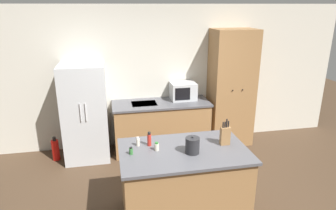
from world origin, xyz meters
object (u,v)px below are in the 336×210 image
object	(u,v)px
refrigerator	(85,112)
spice_bottle_tall_dark	(138,142)
kettle	(192,145)
fire_extinguisher	(56,150)
knife_block	(225,135)
spice_bottle_amber_oil	(131,151)
pantry_cabinet	(231,88)
microwave	(183,91)
spice_bottle_short_red	(157,147)
spice_bottle_green_herb	(149,139)

from	to	relation	value
refrigerator	spice_bottle_tall_dark	xyz separation A→B (m)	(0.73, -1.67, 0.16)
kettle	fire_extinguisher	bearing A→B (deg)	134.16
knife_block	spice_bottle_amber_oil	distance (m)	1.16
pantry_cabinet	knife_block	world-z (taller)	pantry_cabinet
pantry_cabinet	microwave	xyz separation A→B (m)	(-0.92, 0.07, -0.02)
refrigerator	spice_bottle_short_red	distance (m)	2.07
microwave	spice_bottle_tall_dark	size ratio (longest dim) A/B	3.94
kettle	microwave	bearing A→B (deg)	78.75
pantry_cabinet	fire_extinguisher	bearing A→B (deg)	-177.87
spice_bottle_short_red	spice_bottle_green_herb	distance (m)	0.17
spice_bottle_amber_oil	microwave	bearing A→B (deg)	60.88
microwave	knife_block	distance (m)	2.00
pantry_cabinet	spice_bottle_green_herb	distance (m)	2.54
knife_block	spice_bottle_green_herb	xyz separation A→B (m)	(-0.92, 0.16, -0.04)
spice_bottle_short_red	kettle	size ratio (longest dim) A/B	0.48
knife_block	fire_extinguisher	xyz separation A→B (m)	(-2.35, 1.81, -0.87)
microwave	spice_bottle_tall_dark	distance (m)	2.10
refrigerator	knife_block	bearing A→B (deg)	-45.78
knife_block	spice_bottle_short_red	size ratio (longest dim) A/B	3.22
spice_bottle_green_herb	knife_block	bearing A→B (deg)	-9.56
spice_bottle_tall_dark	spice_bottle_short_red	world-z (taller)	spice_bottle_tall_dark
refrigerator	fire_extinguisher	xyz separation A→B (m)	(-0.55, -0.03, -0.64)
spice_bottle_short_red	spice_bottle_amber_oil	xyz separation A→B (m)	(-0.31, -0.04, -0.01)
spice_bottle_amber_oil	kettle	distance (m)	0.72
pantry_cabinet	spice_bottle_tall_dark	bearing A→B (deg)	-137.94
spice_bottle_short_red	fire_extinguisher	distance (m)	2.47
spice_bottle_tall_dark	microwave	bearing A→B (deg)	60.59
spice_bottle_green_herb	kettle	xyz separation A→B (m)	(0.47, -0.29, 0.01)
spice_bottle_short_red	pantry_cabinet	bearing A→B (deg)	47.83
microwave	spice_bottle_green_herb	distance (m)	2.05
knife_block	spice_bottle_tall_dark	distance (m)	1.08
fire_extinguisher	spice_bottle_amber_oil	bearing A→B (deg)	-57.19
microwave	fire_extinguisher	distance (m)	2.49
refrigerator	spice_bottle_short_red	xyz separation A→B (m)	(0.94, -1.84, 0.15)
spice_bottle_amber_oil	pantry_cabinet	bearing A→B (deg)	43.75
microwave	spice_bottle_short_red	xyz separation A→B (m)	(-0.82, -1.99, -0.09)
knife_block	spice_bottle_amber_oil	bearing A→B (deg)	-178.53
pantry_cabinet	spice_bottle_green_herb	size ratio (longest dim) A/B	12.22
pantry_cabinet	spice_bottle_short_red	distance (m)	2.60
kettle	knife_block	bearing A→B (deg)	16.70
refrigerator	spice_bottle_green_herb	xyz separation A→B (m)	(0.87, -1.69, 0.19)
pantry_cabinet	spice_bottle_tall_dark	distance (m)	2.63
knife_block	spice_bottle_tall_dark	world-z (taller)	knife_block
spice_bottle_short_red	spice_bottle_amber_oil	distance (m)	0.31
pantry_cabinet	spice_bottle_amber_oil	xyz separation A→B (m)	(-2.05, -1.96, -0.11)
kettle	spice_bottle_green_herb	bearing A→B (deg)	147.91
microwave	pantry_cabinet	bearing A→B (deg)	-4.19
spice_bottle_amber_oil	spice_bottle_tall_dark	bearing A→B (deg)	63.56
spice_bottle_tall_dark	spice_bottle_amber_oil	xyz separation A→B (m)	(-0.10, -0.20, -0.01)
pantry_cabinet	spice_bottle_amber_oil	size ratio (longest dim) A/B	24.19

